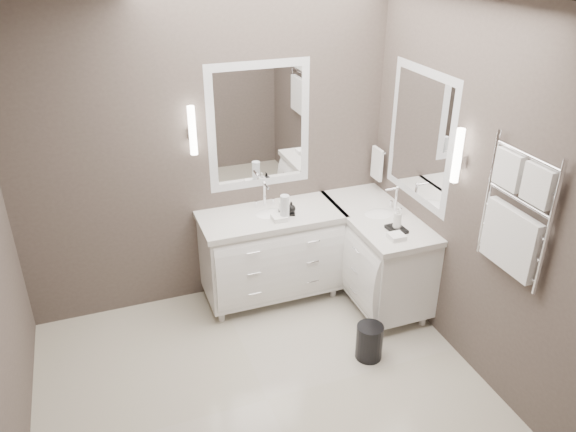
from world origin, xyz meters
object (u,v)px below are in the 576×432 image
object	(u,v)px
vanity_back	(271,250)
waste_bin	(369,342)
towel_ladder	(515,219)
vanity_right	(376,250)

from	to	relation	value
vanity_back	waste_bin	size ratio (longest dim) A/B	4.20
towel_ladder	waste_bin	distance (m)	1.51
vanity_right	towel_ladder	size ratio (longest dim) A/B	1.38
vanity_back	waste_bin	world-z (taller)	vanity_back
towel_ladder	vanity_back	bearing A→B (deg)	124.10
towel_ladder	vanity_right	bearing A→B (deg)	99.84
towel_ladder	waste_bin	xyz separation A→B (m)	(-0.65, 0.56, -1.24)
vanity_back	vanity_right	bearing A→B (deg)	-20.38
vanity_back	towel_ladder	world-z (taller)	towel_ladder
vanity_back	towel_ladder	xyz separation A→B (m)	(1.10, -1.63, 0.91)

